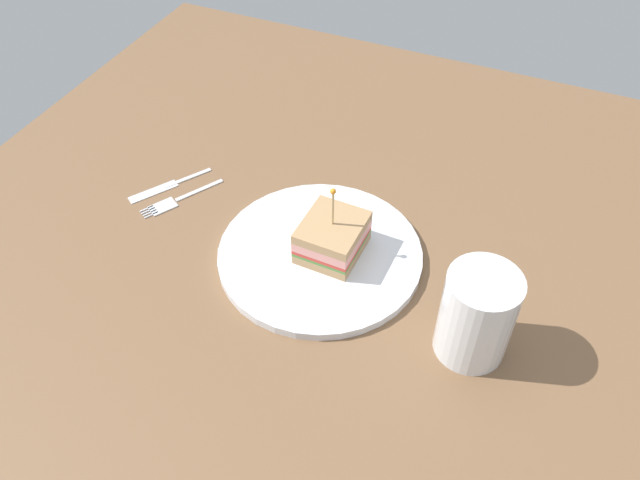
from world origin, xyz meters
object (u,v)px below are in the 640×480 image
object	(u,v)px
plate	(320,254)
drink_glass	(476,319)
sandwich_half_center	(332,237)
fork	(174,201)
knife	(166,186)

from	to	relation	value
plate	drink_glass	distance (cm)	21.63
sandwich_half_center	drink_glass	xyz separation A→B (cm)	(-19.11, 6.41, 1.39)
sandwich_half_center	drink_glass	world-z (taller)	sandwich_half_center
drink_glass	fork	bearing A→B (deg)	-9.54
plate	fork	size ratio (longest dim) A/B	2.30
sandwich_half_center	fork	xyz separation A→B (cm)	(23.81, -0.80, -3.31)
plate	knife	bearing A→B (deg)	-8.37
sandwich_half_center	knife	size ratio (longest dim) A/B	0.93
plate	knife	distance (cm)	25.42
sandwich_half_center	knife	xyz separation A→B (cm)	(26.45, -2.98, -3.31)
drink_glass	fork	xyz separation A→B (cm)	(42.92, -7.21, -4.70)
plate	fork	distance (cm)	22.56
sandwich_half_center	knife	distance (cm)	26.82
fork	plate	bearing A→B (deg)	176.14
knife	plate	bearing A→B (deg)	171.63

